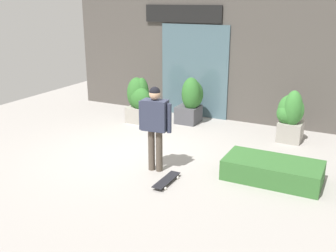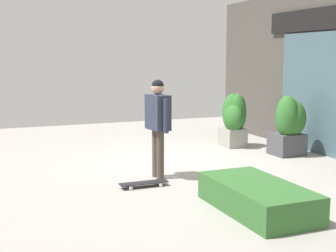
{
  "view_description": "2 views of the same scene",
  "coord_description": "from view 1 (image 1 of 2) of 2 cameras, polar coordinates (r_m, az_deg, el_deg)",
  "views": [
    {
      "loc": [
        4.26,
        -6.96,
        3.22
      ],
      "look_at": [
        1.02,
        -0.59,
        0.92
      ],
      "focal_mm": 42.41,
      "sensor_mm": 36.0,
      "label": 1
    },
    {
      "loc": [
        8.05,
        -3.45,
        2.05
      ],
      "look_at": [
        1.02,
        -0.59,
        0.92
      ],
      "focal_mm": 49.86,
      "sensor_mm": 36.0,
      "label": 2
    }
  ],
  "objects": [
    {
      "name": "skateboard",
      "position": [
        7.3,
        -0.21,
        -7.77
      ],
      "size": [
        0.25,
        0.78,
        0.08
      ],
      "rotation": [
        0.0,
        0.0,
        -1.57
      ],
      "color": "black",
      "rests_on": "ground_plane"
    },
    {
      "name": "planter_box_right",
      "position": [
        10.62,
        3.31,
        3.82
      ],
      "size": [
        0.67,
        0.65,
        1.27
      ],
      "color": "#47474C",
      "rests_on": "ground_plane"
    },
    {
      "name": "ground_plane",
      "position": [
        8.77,
        -4.22,
        -3.75
      ],
      "size": [
        12.0,
        12.0,
        0.0
      ],
      "primitive_type": "plane",
      "color": "#9E9993"
    },
    {
      "name": "planter_box_left",
      "position": [
        9.64,
        17.2,
        1.4
      ],
      "size": [
        0.62,
        0.63,
        1.24
      ],
      "color": "gray",
      "rests_on": "ground_plane"
    },
    {
      "name": "planter_box_mid",
      "position": [
        10.7,
        -4.2,
        3.97
      ],
      "size": [
        0.72,
        0.56,
        1.23
      ],
      "color": "gray",
      "rests_on": "ground_plane"
    },
    {
      "name": "skateboarder",
      "position": [
        7.5,
        -1.88,
        0.86
      ],
      "size": [
        0.66,
        0.31,
        1.67
      ],
      "rotation": [
        0.0,
        0.0,
        -1.45
      ],
      "color": "#4C4238",
      "rests_on": "ground_plane"
    },
    {
      "name": "hedge_ledge",
      "position": [
        7.63,
        14.78,
        -6.18
      ],
      "size": [
        1.76,
        0.9,
        0.38
      ],
      "primitive_type": "cube",
      "color": "#33662D",
      "rests_on": "ground_plane"
    },
    {
      "name": "building_facade",
      "position": [
        11.25,
        4.5,
        10.23
      ],
      "size": [
        7.79,
        0.31,
        3.51
      ],
      "color": "#4C4742",
      "rests_on": "ground_plane"
    }
  ]
}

